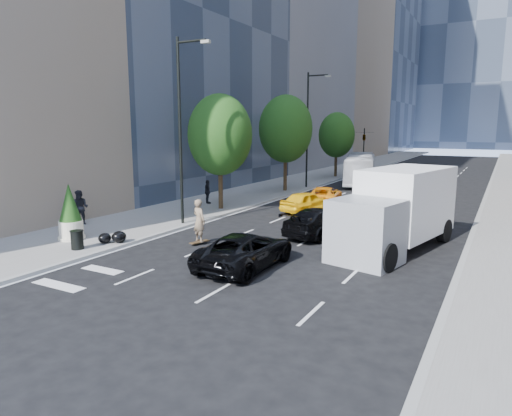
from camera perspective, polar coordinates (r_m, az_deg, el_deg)
The scene contains 24 objects.
ground at distance 19.29m, azimuth -1.10°, elevation -6.40°, with size 160.00×160.00×0.00m, color black.
sidewalk_left at distance 49.80m, azimuth 7.17°, elevation 3.78°, with size 6.00×120.00×0.15m, color slate.
tower_left_mid at distance 68.06m, azimuth 0.55°, elevation 24.56°, with size 20.00×24.00×45.00m, color slate.
tower_left_end at distance 115.09m, azimuth 13.39°, elevation 22.12°, with size 20.00×28.00×60.00m, color #2F394A.
lamp_near at distance 25.36m, azimuth -9.19°, elevation 10.72°, with size 2.13×0.22×10.00m.
lamp_far at distance 41.09m, azimuth 6.67°, elevation 10.49°, with size 2.13×0.22×10.00m.
tree_near at distance 29.94m, azimuth -4.54°, elevation 9.09°, with size 4.20×4.20×7.46m.
tree_mid at distance 38.69m, azimuth 3.73°, elevation 9.82°, with size 4.50×4.50×7.99m.
tree_far at distance 50.77m, azimuth 10.04°, elevation 8.97°, with size 3.90×3.90×6.92m.
traffic_signal at distance 58.18m, azimuth 13.37°, elevation 8.59°, with size 2.48×0.53×5.20m.
skateboarder at distance 21.58m, azimuth -7.11°, elevation -1.93°, with size 0.74×0.48×2.02m, color #826B51.
black_sedan_lincoln at distance 18.02m, azimuth -1.31°, elevation -5.30°, with size 2.30×4.99×1.39m, color black.
black_sedan_mercedes at distance 23.46m, azimuth 8.17°, elevation -1.71°, with size 2.02×4.96×1.44m, color black.
taxi_a at distance 29.90m, azimuth 6.36°, elevation 0.79°, with size 1.60×3.98×1.36m, color yellow.
taxi_b at distance 27.80m, azimuth 16.14°, elevation -0.05°, with size 1.64×4.71×1.55m, color orange.
taxi_c at distance 32.90m, azimuth 8.53°, elevation 1.53°, with size 2.14×4.65×1.29m, color orange.
taxi_d at distance 32.88m, azimuth 14.36°, elevation 1.39°, with size 1.92×4.72×1.37m, color orange.
city_bus at distance 45.53m, azimuth 12.90°, elevation 4.80°, with size 2.50×10.68×2.97m, color silver.
box_truck at distance 21.34m, azimuth 17.14°, elevation -0.17°, with size 4.31×7.98×3.62m.
pedestrian_a at distance 26.94m, azimuth -21.12°, elevation 0.06°, with size 0.93×0.72×1.90m, color black.
pedestrian_b at distance 32.26m, azimuth -6.06°, elevation 2.03°, with size 0.98×0.41×1.67m, color black.
trash_can at distance 21.65m, azimuth -21.46°, elevation -3.76°, with size 0.54×0.54×0.81m, color black.
planter_shrub at distance 23.50m, azimuth -22.22°, elevation -0.56°, with size 1.13×1.13×2.70m.
garbage_bags at distance 22.28m, azimuth -17.41°, elevation -3.52°, with size 1.11×1.07×0.55m.
Camera 1 is at (9.23, -16.03, 5.47)m, focal length 32.00 mm.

